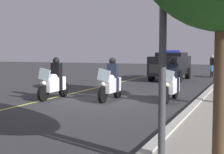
{
  "coord_description": "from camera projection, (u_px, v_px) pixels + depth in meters",
  "views": [
    {
      "loc": [
        11.64,
        5.2,
        1.94
      ],
      "look_at": [
        -0.75,
        0.0,
        0.9
      ],
      "focal_mm": 52.2,
      "sensor_mm": 36.0,
      "label": 1
    }
  ],
  "objects": [
    {
      "name": "police_motorcycle_lead_right",
      "position": [
        111.0,
        83.0,
        13.0
      ],
      "size": [
        2.14,
        0.56,
        1.72
      ],
      "color": "black",
      "rests_on": "ground"
    },
    {
      "name": "police_motorcycle_trailing",
      "position": [
        171.0,
        83.0,
        12.79
      ],
      "size": [
        2.14,
        0.56,
        1.72
      ],
      "color": "black",
      "rests_on": "ground"
    },
    {
      "name": "police_motorcycle_lead_left",
      "position": [
        54.0,
        82.0,
        13.39
      ],
      "size": [
        2.14,
        0.56,
        1.72
      ],
      "color": "black",
      "rests_on": "ground"
    },
    {
      "name": "lane_stripe_center",
      "position": [
        54.0,
        98.0,
        13.77
      ],
      "size": [
        48.0,
        0.12,
        0.01
      ],
      "primitive_type": "cube",
      "color": "#E0D14C",
      "rests_on": "ground"
    },
    {
      "name": "curb_strip",
      "position": [
        196.0,
        105.0,
        11.49
      ],
      "size": [
        48.0,
        0.24,
        0.15
      ],
      "primitive_type": "cube",
      "color": "#B7B5AD",
      "rests_on": "ground"
    },
    {
      "name": "police_suv",
      "position": [
        171.0,
        65.0,
        22.37
      ],
      "size": [
        4.93,
        2.12,
        2.05
      ],
      "color": "black",
      "rests_on": "ground"
    },
    {
      "name": "ground_plane",
      "position": [
        105.0,
        101.0,
        12.86
      ],
      "size": [
        80.0,
        80.0,
        0.0
      ],
      "primitive_type": "plane",
      "color": "#333335"
    },
    {
      "name": "cyclist_background",
      "position": [
        212.0,
        66.0,
        25.12
      ],
      "size": [
        1.76,
        0.32,
        1.69
      ],
      "color": "black",
      "rests_on": "ground"
    }
  ]
}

